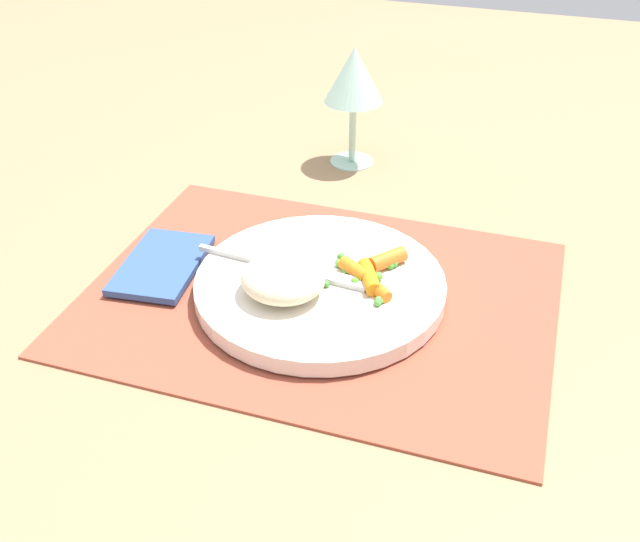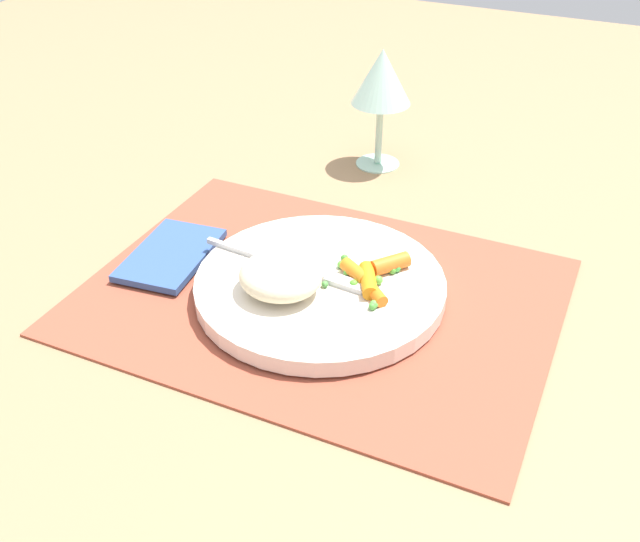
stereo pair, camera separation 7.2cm
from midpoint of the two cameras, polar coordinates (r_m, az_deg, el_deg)
The scene contains 9 objects.
ground_plane at distance 0.79m, azimuth 2.62°, elevation -2.13°, with size 2.40×2.40×0.00m, color #997551.
placemat at distance 0.79m, azimuth 2.62°, elevation -1.95°, with size 0.49×0.37×0.01m, color #9E4733.
plate at distance 0.78m, azimuth 2.64°, elevation -1.24°, with size 0.27×0.27×0.02m, color silver.
rice_mound at distance 0.75m, azimuth -0.32°, elevation -0.47°, with size 0.09×0.08×0.04m, color beige.
carrot_portion at distance 0.77m, azimuth 6.86°, elevation -0.39°, with size 0.07×0.09×0.02m.
pea_scatter at distance 0.78m, azimuth 6.17°, elevation -0.44°, with size 0.07×0.10×0.01m.
fork at distance 0.78m, azimuth 0.99°, elevation 0.02°, with size 0.20×0.03×0.01m.
wine_glass at distance 1.02m, azimuth 6.89°, elevation 14.43°, with size 0.08×0.08×0.17m.
napkin at distance 0.85m, azimuth -9.13°, elevation 1.19°, with size 0.08×0.13×0.01m, color #33518C.
Camera 2 is at (0.26, -0.58, 0.47)m, focal length 41.30 mm.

